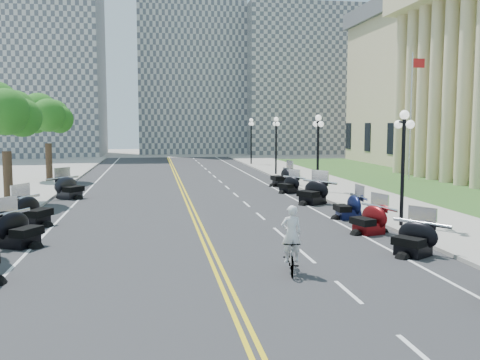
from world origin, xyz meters
name	(u,v)px	position (x,y,z in m)	size (l,w,h in m)	color
ground	(214,260)	(0.00, 0.00, 0.00)	(160.00, 160.00, 0.00)	gray
road	(192,211)	(0.00, 10.00, 0.00)	(16.00, 90.00, 0.01)	#333335
centerline_yellow_a	(190,211)	(-0.12, 10.00, 0.01)	(0.12, 90.00, 0.00)	yellow
centerline_yellow_b	(195,211)	(0.12, 10.00, 0.01)	(0.12, 90.00, 0.00)	yellow
edge_line_north	(312,208)	(6.40, 10.00, 0.01)	(0.12, 90.00, 0.00)	white
edge_line_south	(64,215)	(-6.40, 10.00, 0.01)	(0.12, 90.00, 0.00)	white
lane_dash_4	(421,355)	(3.20, -8.00, 0.01)	(0.12, 2.00, 0.00)	white
lane_dash_5	(348,292)	(3.20, -4.00, 0.01)	(0.12, 2.00, 0.00)	white
lane_dash_6	(306,256)	(3.20, 0.00, 0.01)	(0.12, 2.00, 0.00)	white
lane_dash_7	(279,232)	(3.20, 4.00, 0.01)	(0.12, 2.00, 0.00)	white
lane_dash_8	(260,216)	(3.20, 8.00, 0.01)	(0.12, 2.00, 0.00)	white
lane_dash_9	(246,204)	(3.20, 12.00, 0.01)	(0.12, 2.00, 0.00)	white
lane_dash_10	(236,195)	(3.20, 16.00, 0.01)	(0.12, 2.00, 0.00)	white
lane_dash_11	(227,187)	(3.20, 20.00, 0.01)	(0.12, 2.00, 0.00)	white
lane_dash_12	(220,181)	(3.20, 24.00, 0.01)	(0.12, 2.00, 0.00)	white
lane_dash_13	(214,176)	(3.20, 28.00, 0.01)	(0.12, 2.00, 0.00)	white
lane_dash_14	(210,172)	(3.20, 32.00, 0.01)	(0.12, 2.00, 0.00)	white
lane_dash_15	(206,169)	(3.20, 36.00, 0.01)	(0.12, 2.00, 0.00)	white
lane_dash_16	(202,166)	(3.20, 40.00, 0.01)	(0.12, 2.00, 0.00)	white
lane_dash_17	(199,163)	(3.20, 44.00, 0.01)	(0.12, 2.00, 0.00)	white
lane_dash_18	(196,161)	(3.20, 48.00, 0.01)	(0.12, 2.00, 0.00)	white
lane_dash_19	(194,158)	(3.20, 52.00, 0.01)	(0.12, 2.00, 0.00)	white
sidewalk_north	(384,205)	(10.50, 10.00, 0.07)	(5.00, 90.00, 0.15)	#9E9991
lawn	(428,186)	(17.50, 18.00, 0.05)	(9.00, 60.00, 0.10)	#356023
distant_block_a	(35,63)	(-18.00, 62.00, 13.00)	(18.00, 14.00, 26.00)	gray
distant_block_b	(190,56)	(4.00, 68.00, 15.00)	(16.00, 12.00, 30.00)	gray
distant_block_c	(306,82)	(22.00, 65.00, 11.00)	(20.00, 14.00, 22.00)	gray
street_lamp_2	(403,169)	(8.60, 4.00, 2.60)	(0.50, 1.20, 4.90)	black
street_lamp_3	(318,153)	(8.60, 16.00, 2.60)	(0.50, 1.20, 4.90)	black
street_lamp_4	(276,146)	(8.60, 28.00, 2.60)	(0.50, 1.20, 4.90)	black
street_lamp_5	(251,141)	(8.60, 40.00, 2.60)	(0.50, 1.20, 4.90)	black
flagpole	(411,118)	(18.00, 22.00, 5.00)	(1.10, 0.20, 10.00)	silver
tree_3	(5,120)	(-10.00, 14.00, 4.75)	(4.80, 4.80, 9.20)	#235619
tree_4	(47,121)	(-10.00, 26.00, 4.75)	(4.80, 4.80, 9.20)	#235619
motorcycle_n_5	(413,237)	(6.84, -0.53, 0.67)	(1.91, 1.91, 1.33)	black
motorcycle_n_6	(369,218)	(6.79, 3.22, 0.67)	(1.91, 1.91, 1.34)	#590A0C
motorcycle_n_7	(348,205)	(7.19, 6.62, 0.66)	(1.89, 1.89, 1.32)	black
motorcycle_n_8	(312,191)	(6.88, 11.45, 0.77)	(2.19, 2.19, 1.53)	black
motorcycle_n_9	(289,184)	(6.77, 16.40, 0.62)	(1.78, 1.78, 1.25)	black
motorcycle_n_10	(282,176)	(7.23, 20.16, 0.75)	(2.16, 2.16, 1.51)	black
motorcycle_s_6	(19,227)	(-6.86, 3.05, 0.74)	(2.11, 2.11, 1.48)	black
motorcycle_s_7	(33,209)	(-7.27, 7.22, 0.75)	(2.15, 2.15, 1.50)	black
motorcycle_s_9	(70,186)	(-7.00, 15.98, 0.76)	(2.16, 2.16, 1.51)	black
bicycle	(291,256)	(2.13, -1.99, 0.53)	(0.50, 1.76, 1.06)	#A51414
cyclist_rider	(292,211)	(2.13, -1.99, 1.93)	(0.64, 0.42, 1.75)	silver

